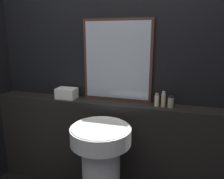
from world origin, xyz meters
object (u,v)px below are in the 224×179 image
towel_stack (67,93)px  shampoo_bottle (157,100)px  mirror (117,61)px  conditioner_bottle (163,100)px  pedestal_sink (101,166)px  lotion_bottle (171,102)px

towel_stack → shampoo_bottle: shampoo_bottle is taller
mirror → conditioner_bottle: bearing=-10.8°
pedestal_sink → towel_stack: towel_stack is taller
mirror → shampoo_bottle: (0.40, -0.09, -0.34)m
towel_stack → conditioner_bottle: bearing=-0.0°
towel_stack → conditioner_bottle: 0.97m
conditioner_bottle → lotion_bottle: bearing=0.0°
shampoo_bottle → mirror: bearing=167.6°
pedestal_sink → shampoo_bottle: shampoo_bottle is taller
shampoo_bottle → towel_stack: bearing=180.0°
mirror → towel_stack: mirror is taller
conditioner_bottle → lotion_bottle: size_ratio=1.34×
shampoo_bottle → conditioner_bottle: 0.06m
pedestal_sink → conditioner_bottle: 0.79m
pedestal_sink → mirror: (-0.01, 0.51, 0.82)m
towel_stack → mirror: bearing=9.7°
conditioner_bottle → lotion_bottle: (0.07, 0.00, -0.02)m
shampoo_bottle → conditioner_bottle: size_ratio=0.84×
pedestal_sink → lotion_bottle: size_ratio=8.12×
pedestal_sink → mirror: bearing=90.7°
pedestal_sink → mirror: 0.97m
shampoo_bottle → lotion_bottle: shampoo_bottle is taller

